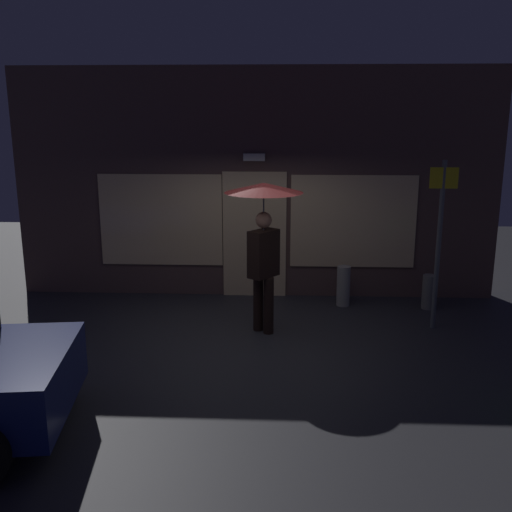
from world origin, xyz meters
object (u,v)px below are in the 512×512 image
(street_sign_post, at_px, (439,236))
(sidewalk_bollard_2, at_px, (428,292))
(sidewalk_bollard, at_px, (343,286))
(person_with_umbrella, at_px, (264,221))

(street_sign_post, height_order, sidewalk_bollard_2, street_sign_post)
(street_sign_post, bearing_deg, sidewalk_bollard, 141.18)
(street_sign_post, relative_size, sidewalk_bollard_2, 4.39)
(street_sign_post, xyz_separation_m, sidewalk_bollard_2, (0.14, 0.91, -1.14))
(sidewalk_bollard, xyz_separation_m, sidewalk_bollard_2, (1.39, -0.10, -0.05))
(street_sign_post, bearing_deg, person_with_umbrella, -173.83)
(street_sign_post, bearing_deg, sidewalk_bollard_2, 81.52)
(sidewalk_bollard, bearing_deg, sidewalk_bollard_2, -4.25)
(person_with_umbrella, height_order, street_sign_post, street_sign_post)
(person_with_umbrella, relative_size, sidewalk_bollard, 3.26)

